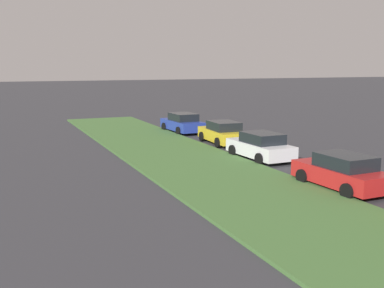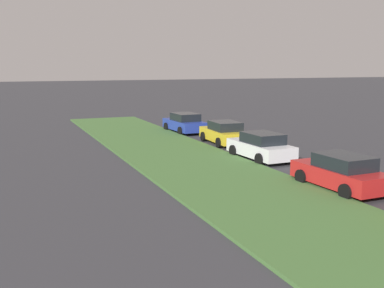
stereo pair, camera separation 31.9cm
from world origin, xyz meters
The scene contains 5 objects.
grass_median centered at (10.00, 7.56, 0.06)m, with size 60.00×6.00×0.12m, color #477238.
parked_car_red centered at (10.99, 3.83, 0.72)m, with size 4.36×2.14×1.47m.
parked_car_white centered at (17.65, 3.66, 0.72)m, with size 4.37×2.15×1.47m.
parked_car_yellow centered at (23.02, 3.23, 0.72)m, with size 4.39×2.19×1.47m.
parked_car_blue centered at (28.84, 3.70, 0.72)m, with size 4.39×2.19×1.47m.
Camera 1 is at (-3.99, 16.87, 5.05)m, focal length 44.30 mm.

